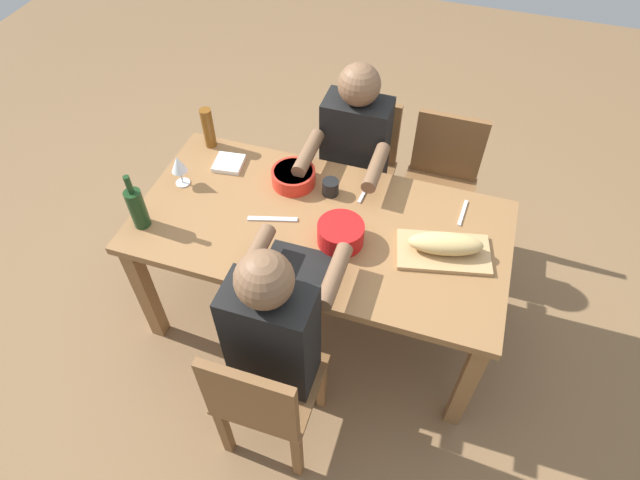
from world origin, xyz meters
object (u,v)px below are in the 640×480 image
cutting_board (443,253)px  cup_far_center (330,187)px  wine_bottle (137,207)px  beer_bottle (208,128)px  chair_far_center (360,164)px  serving_bowl_fruit (293,176)px  serving_bowl_pasta (341,233)px  napkin_stack (229,163)px  bread_loaf (445,245)px  diner_far_center (353,155)px  wine_glass (178,165)px  diner_near_center (276,331)px  chair_near_center (263,396)px  chair_far_right (440,181)px  dining_table (320,237)px

cutting_board → cup_far_center: 0.62m
wine_bottle → beer_bottle: bearing=85.2°
chair_far_center → serving_bowl_fruit: chair_far_center is taller
wine_bottle → serving_bowl_pasta: bearing=11.3°
napkin_stack → bread_loaf: bearing=-12.4°
diner_far_center → wine_glass: 0.90m
diner_near_center → serving_bowl_fruit: bearing=104.7°
diner_near_center → serving_bowl_fruit: size_ratio=5.61×
beer_bottle → wine_bottle: bearing=-94.8°
serving_bowl_fruit → bread_loaf: (0.77, -0.23, 0.02)m
serving_bowl_pasta → bread_loaf: 0.45m
bread_loaf → wine_bottle: size_ratio=1.10×
diner_near_center → diner_far_center: same height
napkin_stack → cutting_board: bearing=-12.4°
diner_far_center → napkin_stack: size_ratio=8.57×
diner_far_center → wine_bottle: size_ratio=4.14×
chair_near_center → bread_loaf: same height
serving_bowl_pasta → cutting_board: bearing=8.5°
bread_loaf → napkin_stack: 1.16m
wine_bottle → beer_bottle: size_ratio=1.32×
chair_far_right → serving_bowl_pasta: (-0.35, -0.82, 0.32)m
serving_bowl_fruit → bread_loaf: bearing=-16.4°
diner_near_center → bread_loaf: bearing=45.0°
beer_bottle → chair_far_right: bearing=18.1°
chair_near_center → bread_loaf: bearing=52.9°
chair_far_right → cup_far_center: chair_far_right is taller
diner_near_center → cup_far_center: bearing=91.1°
bread_loaf → napkin_stack: bearing=167.6°
diner_near_center → chair_far_right: 1.41m
beer_bottle → napkin_stack: bearing=-37.4°
bread_loaf → wine_glass: size_ratio=1.93×
dining_table → napkin_stack: bearing=156.6°
chair_far_center → wine_bottle: 1.31m
chair_far_right → wine_glass: bearing=-149.7°
cutting_board → diner_near_center: bearing=-135.0°
beer_bottle → cup_far_center: bearing=-12.3°
wine_glass → cup_far_center: wine_glass is taller
diner_far_center → wine_glass: (-0.72, -0.51, 0.16)m
chair_far_center → wine_glass: wine_glass is taller
diner_far_center → napkin_stack: 0.65m
chair_far_center → cutting_board: (0.56, -0.75, 0.27)m
dining_table → cup_far_center: 0.25m
diner_near_center → diner_far_center: 1.13m
bread_loaf → diner_near_center: bearing=-135.0°
beer_bottle → diner_far_center: bearing=15.9°
chair_far_right → beer_bottle: (-1.19, -0.39, 0.37)m
diner_far_center → cup_far_center: (-0.02, -0.36, 0.08)m
diner_near_center → wine_glass: size_ratio=7.23×
beer_bottle → serving_bowl_pasta: bearing=-27.4°
cutting_board → serving_bowl_pasta: bearing=-171.5°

